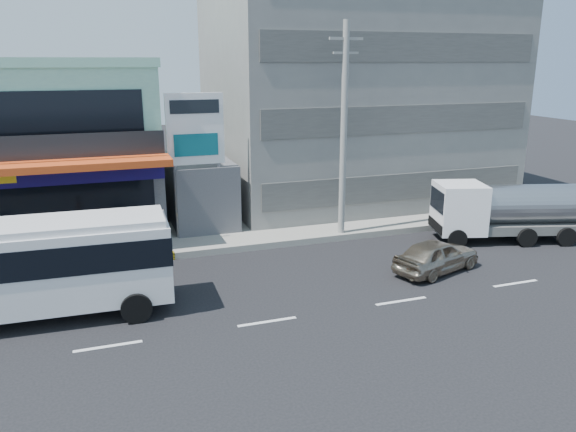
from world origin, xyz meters
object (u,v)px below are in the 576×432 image
object	(u,v)px
concrete_building	(352,83)
utility_pole_near	(344,131)
satellite_dish	(200,160)
tanker_truck	(504,210)
sedan	(437,256)
shop_building	(27,151)
motorcycle_rider	(81,255)
minibus	(46,261)
billboard	(196,137)

from	to	relation	value
concrete_building	utility_pole_near	bearing A→B (deg)	-117.76
satellite_dish	tanker_truck	size ratio (longest dim) A/B	0.20
sedan	satellite_dish	bearing A→B (deg)	23.35
utility_pole_near	sedan	bearing A→B (deg)	-70.98
concrete_building	utility_pole_near	size ratio (longest dim) A/B	1.60
utility_pole_near	sedan	size ratio (longest dim) A/B	2.51
shop_building	tanker_truck	distance (m)	23.21
tanker_truck	motorcycle_rider	bearing A→B (deg)	173.41
utility_pole_near	tanker_truck	bearing A→B (deg)	-21.36
utility_pole_near	minibus	distance (m)	13.89
satellite_dish	sedan	xyz separation A→B (m)	(7.82, -8.88, -2.90)
utility_pole_near	tanker_truck	distance (m)	8.46
shop_building	utility_pole_near	xyz separation A→B (m)	(14.00, -6.55, 1.15)
concrete_building	tanker_truck	distance (m)	12.15
shop_building	satellite_dish	world-z (taller)	shop_building
minibus	motorcycle_rider	bearing A→B (deg)	77.06
billboard	minibus	xyz separation A→B (m)	(-6.18, -6.48, -2.95)
billboard	motorcycle_rider	size ratio (longest dim) A/B	3.19
concrete_building	shop_building	bearing A→B (deg)	-176.65
sedan	motorcycle_rider	distance (m)	14.35
concrete_building	minibus	world-z (taller)	concrete_building
sedan	shop_building	bearing A→B (deg)	35.20
shop_building	motorcycle_rider	world-z (taller)	shop_building
concrete_building	billboard	distance (m)	12.17
satellite_dish	minibus	bearing A→B (deg)	-128.89
satellite_dish	motorcycle_rider	xyz separation A→B (m)	(-5.74, -4.20, -2.86)
concrete_building	sedan	world-z (taller)	concrete_building
utility_pole_near	motorcycle_rider	xyz separation A→B (m)	(-11.74, -0.60, -4.44)
utility_pole_near	motorcycle_rider	size ratio (longest dim) A/B	4.62
tanker_truck	billboard	bearing A→B (deg)	161.40
billboard	sedan	world-z (taller)	billboard
sedan	tanker_truck	bearing A→B (deg)	-82.72
shop_building	concrete_building	distance (m)	18.28
satellite_dish	minibus	distance (m)	10.76
billboard	motorcycle_rider	world-z (taller)	billboard
billboard	tanker_truck	distance (m)	14.76
billboard	minibus	size ratio (longest dim) A/B	0.86
concrete_building	utility_pole_near	world-z (taller)	concrete_building
minibus	utility_pole_near	bearing A→B (deg)	20.27
billboard	shop_building	bearing A→B (deg)	147.68
concrete_building	tanker_truck	bearing A→B (deg)	-73.36
billboard	tanker_truck	world-z (taller)	billboard
billboard	sedan	bearing A→B (deg)	-40.39
minibus	sedan	size ratio (longest dim) A/B	2.01
concrete_building	sedan	size ratio (longest dim) A/B	4.01
shop_building	utility_pole_near	world-z (taller)	utility_pole_near
satellite_dish	utility_pole_near	world-z (taller)	utility_pole_near
satellite_dish	shop_building	bearing A→B (deg)	159.79
utility_pole_near	sedan	xyz separation A→B (m)	(1.82, -5.28, -4.47)
concrete_building	motorcycle_rider	distance (m)	18.83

